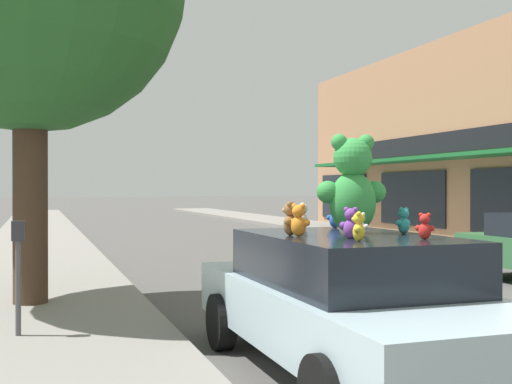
{
  "coord_description": "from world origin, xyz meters",
  "views": [
    {
      "loc": [
        -5.87,
        -5.47,
        1.79
      ],
      "look_at": [
        -2.87,
        3.31,
        1.73
      ],
      "focal_mm": 45.0,
      "sensor_mm": 36.0,
      "label": 1
    }
  ],
  "objects_px": {
    "teddy_bear_purple": "(351,223)",
    "teddy_bear_teal": "(404,221)",
    "teddy_bear_blue": "(335,216)",
    "teddy_bear_white": "(361,225)",
    "teddy_bear_giant": "(352,186)",
    "teddy_bear_orange": "(298,221)",
    "parking_meter": "(18,262)",
    "teddy_bear_brown": "(290,219)",
    "teddy_bear_yellow": "(359,227)",
    "plush_art_car": "(348,300)",
    "teddy_bear_cream": "(302,216)",
    "teddy_bear_red": "(425,227)"
  },
  "relations": [
    {
      "from": "teddy_bear_giant",
      "to": "teddy_bear_brown",
      "type": "relative_size",
      "value": 3.03
    },
    {
      "from": "teddy_bear_yellow",
      "to": "parking_meter",
      "type": "distance_m",
      "value": 3.93
    },
    {
      "from": "teddy_bear_blue",
      "to": "teddy_bear_orange",
      "type": "bearing_deg",
      "value": 85.58
    },
    {
      "from": "teddy_bear_yellow",
      "to": "parking_meter",
      "type": "xyz_separation_m",
      "value": [
        -2.74,
        2.77,
        -0.5
      ]
    },
    {
      "from": "plush_art_car",
      "to": "teddy_bear_white",
      "type": "bearing_deg",
      "value": -86.6
    },
    {
      "from": "plush_art_car",
      "to": "teddy_bear_blue",
      "type": "xyz_separation_m",
      "value": [
        0.35,
        1.01,
        0.76
      ]
    },
    {
      "from": "plush_art_car",
      "to": "teddy_bear_brown",
      "type": "relative_size",
      "value": 13.66
    },
    {
      "from": "teddy_bear_giant",
      "to": "teddy_bear_red",
      "type": "height_order",
      "value": "teddy_bear_giant"
    },
    {
      "from": "teddy_bear_giant",
      "to": "teddy_bear_white",
      "type": "relative_size",
      "value": 4.37
    },
    {
      "from": "teddy_bear_blue",
      "to": "teddy_bear_giant",
      "type": "bearing_deg",
      "value": 110.89
    },
    {
      "from": "teddy_bear_blue",
      "to": "parking_meter",
      "type": "height_order",
      "value": "teddy_bear_blue"
    },
    {
      "from": "plush_art_car",
      "to": "teddy_bear_red",
      "type": "xyz_separation_m",
      "value": [
        0.38,
        -0.7,
        0.74
      ]
    },
    {
      "from": "teddy_bear_giant",
      "to": "teddy_bear_white",
      "type": "height_order",
      "value": "teddy_bear_giant"
    },
    {
      "from": "teddy_bear_purple",
      "to": "teddy_bear_cream",
      "type": "xyz_separation_m",
      "value": [
        0.11,
        1.34,
        0.0
      ]
    },
    {
      "from": "teddy_bear_red",
      "to": "teddy_bear_orange",
      "type": "bearing_deg",
      "value": 6.2
    },
    {
      "from": "teddy_bear_yellow",
      "to": "teddy_bear_giant",
      "type": "bearing_deg",
      "value": -172.48
    },
    {
      "from": "plush_art_car",
      "to": "teddy_bear_red",
      "type": "relative_size",
      "value": 18.96
    },
    {
      "from": "teddy_bear_giant",
      "to": "teddy_bear_red",
      "type": "distance_m",
      "value": 0.96
    },
    {
      "from": "teddy_bear_blue",
      "to": "teddy_bear_white",
      "type": "xyz_separation_m",
      "value": [
        -0.34,
        -1.23,
        -0.02
      ]
    },
    {
      "from": "teddy_bear_giant",
      "to": "teddy_bear_yellow",
      "type": "bearing_deg",
      "value": 74.05
    },
    {
      "from": "teddy_bear_orange",
      "to": "parking_meter",
      "type": "distance_m",
      "value": 3.29
    },
    {
      "from": "teddy_bear_giant",
      "to": "teddy_bear_white",
      "type": "xyz_separation_m",
      "value": [
        -0.11,
        -0.37,
        -0.36
      ]
    },
    {
      "from": "teddy_bear_giant",
      "to": "teddy_bear_purple",
      "type": "xyz_separation_m",
      "value": [
        -0.31,
        -0.57,
        -0.33
      ]
    },
    {
      "from": "teddy_bear_cream",
      "to": "teddy_bear_orange",
      "type": "distance_m",
      "value": 1.04
    },
    {
      "from": "teddy_bear_purple",
      "to": "teddy_bear_teal",
      "type": "xyz_separation_m",
      "value": [
        0.76,
        0.36,
        -0.01
      ]
    },
    {
      "from": "teddy_bear_purple",
      "to": "teddy_bear_yellow",
      "type": "relative_size",
      "value": 1.11
    },
    {
      "from": "teddy_bear_purple",
      "to": "teddy_bear_teal",
      "type": "distance_m",
      "value": 0.84
    },
    {
      "from": "teddy_bear_blue",
      "to": "teddy_bear_white",
      "type": "bearing_deg",
      "value": 110.45
    },
    {
      "from": "plush_art_car",
      "to": "teddy_bear_white",
      "type": "distance_m",
      "value": 0.76
    },
    {
      "from": "plush_art_car",
      "to": "teddy_bear_white",
      "type": "height_order",
      "value": "teddy_bear_white"
    },
    {
      "from": "teddy_bear_brown",
      "to": "teddy_bear_yellow",
      "type": "bearing_deg",
      "value": 49.99
    },
    {
      "from": "teddy_bear_red",
      "to": "teddy_bear_purple",
      "type": "xyz_separation_m",
      "value": [
        -0.57,
        0.28,
        0.02
      ]
    },
    {
      "from": "teddy_bear_white",
      "to": "teddy_bear_orange",
      "type": "relative_size",
      "value": 0.73
    },
    {
      "from": "teddy_bear_purple",
      "to": "teddy_bear_white",
      "type": "bearing_deg",
      "value": -98.96
    },
    {
      "from": "teddy_bear_orange",
      "to": "parking_meter",
      "type": "bearing_deg",
      "value": 7.95
    },
    {
      "from": "teddy_bear_yellow",
      "to": "teddy_bear_cream",
      "type": "distance_m",
      "value": 1.63
    },
    {
      "from": "teddy_bear_cream",
      "to": "teddy_bear_teal",
      "type": "bearing_deg",
      "value": 58.62
    },
    {
      "from": "teddy_bear_teal",
      "to": "teddy_bear_white",
      "type": "xyz_separation_m",
      "value": [
        -0.56,
        -0.16,
        -0.02
      ]
    },
    {
      "from": "teddy_bear_orange",
      "to": "teddy_bear_blue",
      "type": "bearing_deg",
      "value": -82.14
    },
    {
      "from": "teddy_bear_white",
      "to": "plush_art_car",
      "type": "bearing_deg",
      "value": -19.55
    },
    {
      "from": "teddy_bear_white",
      "to": "teddy_bear_orange",
      "type": "xyz_separation_m",
      "value": [
        -0.54,
        0.2,
        0.04
      ]
    },
    {
      "from": "teddy_bear_cream",
      "to": "teddy_bear_blue",
      "type": "bearing_deg",
      "value": 126.3
    },
    {
      "from": "plush_art_car",
      "to": "teddy_bear_cream",
      "type": "relative_size",
      "value": 15.26
    },
    {
      "from": "teddy_bear_white",
      "to": "teddy_bear_blue",
      "type": "bearing_deg",
      "value": -38.46
    },
    {
      "from": "teddy_bear_teal",
      "to": "teddy_bear_orange",
      "type": "distance_m",
      "value": 1.09
    },
    {
      "from": "teddy_bear_red",
      "to": "teddy_bear_blue",
      "type": "bearing_deg",
      "value": -46.13
    },
    {
      "from": "plush_art_car",
      "to": "teddy_bear_teal",
      "type": "distance_m",
      "value": 0.94
    },
    {
      "from": "teddy_bear_teal",
      "to": "teddy_bear_red",
      "type": "bearing_deg",
      "value": 55.1
    },
    {
      "from": "teddy_bear_orange",
      "to": "teddy_bear_white",
      "type": "bearing_deg",
      "value": -152.05
    },
    {
      "from": "parking_meter",
      "to": "teddy_bear_white",
      "type": "bearing_deg",
      "value": -37.19
    }
  ]
}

